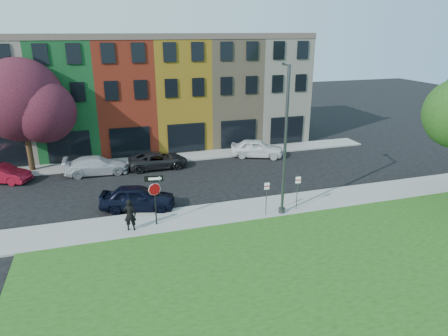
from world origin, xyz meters
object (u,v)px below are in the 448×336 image
object	(u,v)px
sedan_near	(138,198)
street_lamp	(285,141)
man	(130,215)
stop_sign	(155,190)

from	to	relation	value
sedan_near	street_lamp	distance (m)	9.79
sedan_near	street_lamp	xyz separation A→B (m)	(8.45, -3.17, 3.81)
sedan_near	man	bearing A→B (deg)	-177.68
man	sedan_near	world-z (taller)	man
stop_sign	man	size ratio (longest dim) A/B	1.62
sedan_near	street_lamp	world-z (taller)	street_lamp
stop_sign	street_lamp	size ratio (longest dim) A/B	0.34
stop_sign	street_lamp	xyz separation A→B (m)	(7.66, -0.52, 2.35)
street_lamp	stop_sign	bearing A→B (deg)	-165.51
man	street_lamp	distance (m)	9.80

